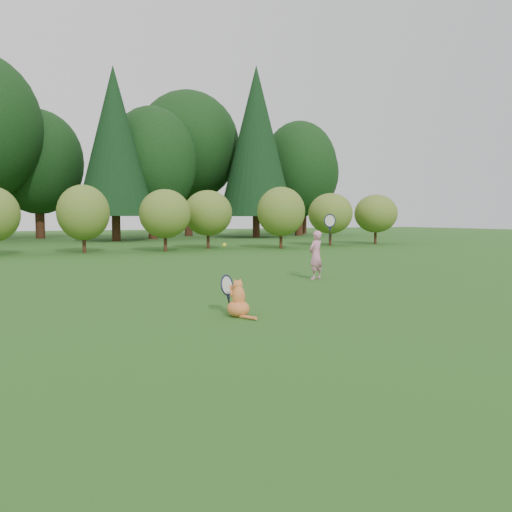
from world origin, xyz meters
name	(u,v)px	position (x,y,z in m)	size (l,w,h in m)	color
ground	(266,301)	(0.00, 0.00, 0.00)	(100.00, 100.00, 0.00)	#235116
shrub_row	(117,218)	(0.00, 13.00, 1.40)	(28.00, 3.00, 2.80)	#5B7925
woodland_backdrop	(81,111)	(0.00, 23.00, 7.50)	(48.00, 10.00, 15.00)	black
child	(316,254)	(2.38, 2.10, 0.58)	(0.63, 0.43, 1.66)	pink
cat	(238,297)	(-0.97, -0.99, 0.28)	(0.41, 0.73, 0.74)	#D75D29
tennis_ball	(224,245)	(-0.33, 1.03, 0.91)	(0.07, 0.07, 0.07)	yellow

